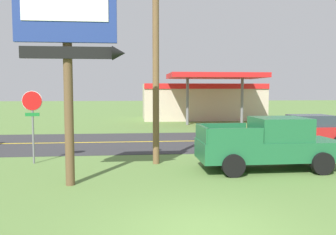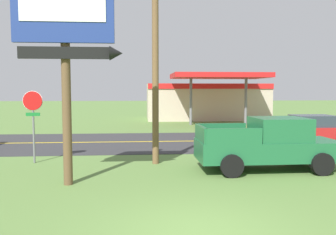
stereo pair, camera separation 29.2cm
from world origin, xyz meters
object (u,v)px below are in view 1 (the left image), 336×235
stop_sign (32,114)px  car_red_near_lane (308,130)px  motel_sign (69,38)px  gas_station (202,100)px  utility_pole (156,38)px  pickup_green_parked_on_lawn (269,144)px

stop_sign → car_red_near_lane: size_ratio=0.70×
motel_sign → gas_station: 25.97m
gas_station → stop_sign: bearing=-118.1°
car_red_near_lane → utility_pole: bearing=-155.0°
motel_sign → pickup_green_parked_on_lawn: size_ratio=1.25×
stop_sign → pickup_green_parked_on_lawn: bearing=-12.1°
utility_pole → car_red_near_lane: utility_pole is taller
stop_sign → utility_pole: 5.80m
stop_sign → pickup_green_parked_on_lawn: (9.11, -1.96, -1.06)m
stop_sign → motel_sign: bearing=-59.0°
utility_pole → car_red_near_lane: (8.48, 3.95, -4.18)m
pickup_green_parked_on_lawn → car_red_near_lane: size_ratio=1.24×
motel_sign → car_red_near_lane: bearing=31.8°
pickup_green_parked_on_lawn → car_red_near_lane: (4.32, 5.40, -0.13)m
motel_sign → car_red_near_lane: 13.80m
motel_sign → pickup_green_parked_on_lawn: bearing=12.9°
car_red_near_lane → stop_sign: bearing=-165.6°
motel_sign → utility_pole: bearing=47.2°
stop_sign → pickup_green_parked_on_lawn: 9.38m
gas_station → car_red_near_lane: size_ratio=2.86×
motel_sign → stop_sign: (-2.13, 3.55, -2.51)m
stop_sign → utility_pole: bearing=-5.9°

